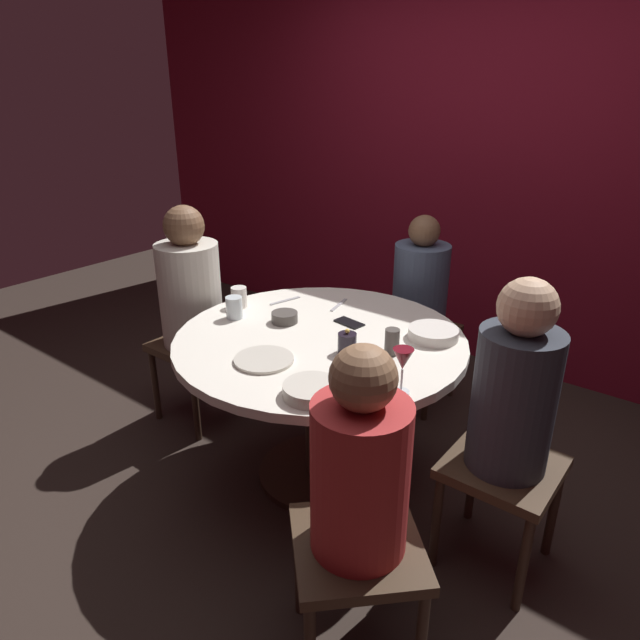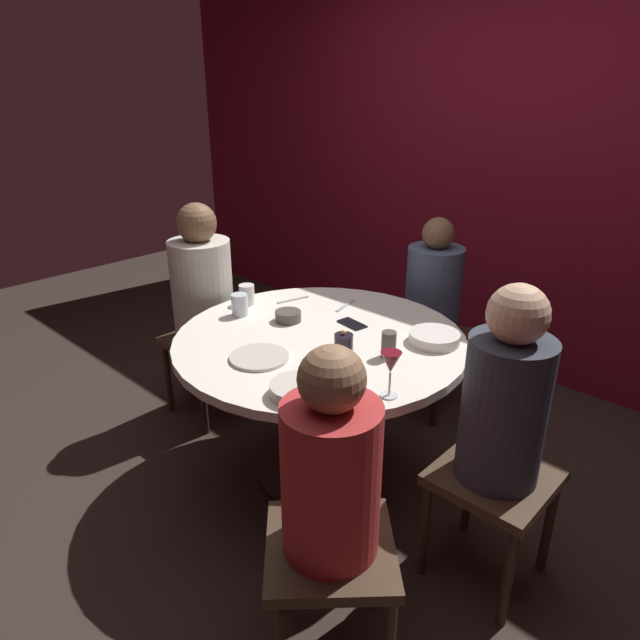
{
  "view_description": "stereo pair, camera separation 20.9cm",
  "coord_description": "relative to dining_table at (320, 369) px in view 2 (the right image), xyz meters",
  "views": [
    {
      "loc": [
        1.4,
        -1.8,
        1.8
      ],
      "look_at": [
        0.0,
        0.0,
        0.83
      ],
      "focal_mm": 31.82,
      "sensor_mm": 36.0,
      "label": 1
    },
    {
      "loc": [
        1.56,
        -1.67,
        1.8
      ],
      "look_at": [
        0.0,
        0.0,
        0.83
      ],
      "focal_mm": 31.82,
      "sensor_mm": 36.0,
      "label": 2
    }
  ],
  "objects": [
    {
      "name": "ground_plane",
      "position": [
        0.0,
        0.0,
        -0.59
      ],
      "size": [
        8.0,
        8.0,
        0.0
      ],
      "primitive_type": "plane",
      "color": "#2D231E"
    },
    {
      "name": "back_wall",
      "position": [
        0.0,
        1.74,
        0.71
      ],
      "size": [
        6.0,
        0.1,
        2.6
      ],
      "primitive_type": "cube",
      "color": "maroon",
      "rests_on": "ground"
    },
    {
      "name": "dining_table",
      "position": [
        0.0,
        0.0,
        0.0
      ],
      "size": [
        1.29,
        1.29,
        0.75
      ],
      "color": "silver",
      "rests_on": "ground"
    },
    {
      "name": "seated_diner_left",
      "position": [
        -0.87,
        0.0,
        0.16
      ],
      "size": [
        0.4,
        0.4,
        1.22
      ],
      "rotation": [
        0.0,
        0.0,
        6.28
      ],
      "color": "#3F2D1E",
      "rests_on": "ground"
    },
    {
      "name": "seated_diner_back",
      "position": [
        0.0,
        0.92,
        0.11
      ],
      "size": [
        0.4,
        0.4,
        1.13
      ],
      "rotation": [
        0.0,
        0.0,
        4.71
      ],
      "color": "#3F2D1E",
      "rests_on": "ground"
    },
    {
      "name": "seated_diner_right",
      "position": [
        0.87,
        0.0,
        0.15
      ],
      "size": [
        0.4,
        0.4,
        1.2
      ],
      "rotation": [
        0.0,
        0.0,
        3.14
      ],
      "color": "#3F2D1E",
      "rests_on": "ground"
    },
    {
      "name": "seated_diner_front_right",
      "position": [
        0.66,
        -0.66,
        0.12
      ],
      "size": [
        0.57,
        0.57,
        1.15
      ],
      "rotation": [
        0.0,
        0.0,
        2.36
      ],
      "color": "#3F2D1E",
      "rests_on": "ground"
    },
    {
      "name": "candle_holder",
      "position": [
        0.19,
        -0.06,
        0.2
      ],
      "size": [
        0.08,
        0.08,
        0.11
      ],
      "color": "black",
      "rests_on": "dining_table"
    },
    {
      "name": "wine_glass",
      "position": [
        0.53,
        -0.21,
        0.29
      ],
      "size": [
        0.08,
        0.08,
        0.18
      ],
      "color": "silver",
      "rests_on": "dining_table"
    },
    {
      "name": "dinner_plate",
      "position": [
        -0.03,
        -0.33,
        0.17
      ],
      "size": [
        0.24,
        0.24,
        0.01
      ],
      "primitive_type": "cylinder",
      "color": "beige",
      "rests_on": "dining_table"
    },
    {
      "name": "cell_phone",
      "position": [
        0.02,
        0.2,
        0.16
      ],
      "size": [
        0.15,
        0.09,
        0.01
      ],
      "primitive_type": "cube",
      "rotation": [
        0.0,
        0.0,
        4.56
      ],
      "color": "black",
      "rests_on": "dining_table"
    },
    {
      "name": "bowl_serving_large",
      "position": [
        0.4,
        0.29,
        0.18
      ],
      "size": [
        0.22,
        0.22,
        0.05
      ],
      "primitive_type": "cylinder",
      "color": "silver",
      "rests_on": "dining_table"
    },
    {
      "name": "bowl_salad_center",
      "position": [
        0.29,
        -0.42,
        0.18
      ],
      "size": [
        0.21,
        0.21,
        0.05
      ],
      "primitive_type": "cylinder",
      "color": "beige",
      "rests_on": "dining_table"
    },
    {
      "name": "bowl_small_white",
      "position": [
        -0.23,
        0.03,
        0.18
      ],
      "size": [
        0.12,
        0.12,
        0.05
      ],
      "primitive_type": "cylinder",
      "color": "#4C4742",
      "rests_on": "dining_table"
    },
    {
      "name": "cup_near_candle",
      "position": [
        -0.54,
        0.04,
        0.21
      ],
      "size": [
        0.08,
        0.08,
        0.1
      ],
      "primitive_type": "cylinder",
      "color": "silver",
      "rests_on": "dining_table"
    },
    {
      "name": "cup_by_left_diner",
      "position": [
        0.34,
        0.05,
        0.22
      ],
      "size": [
        0.06,
        0.06,
        0.11
      ],
      "primitive_type": "cylinder",
      "color": "#4C4742",
      "rests_on": "dining_table"
    },
    {
      "name": "cup_by_right_diner",
      "position": [
        -0.45,
        -0.08,
        0.21
      ],
      "size": [
        0.08,
        0.08,
        0.11
      ],
      "primitive_type": "cylinder",
      "color": "silver",
      "rests_on": "dining_table"
    },
    {
      "name": "fork_near_plate",
      "position": [
        -0.16,
        0.36,
        0.16
      ],
      "size": [
        0.05,
        0.18,
        0.01
      ],
      "primitive_type": "cube",
      "rotation": [
        0.0,
        0.0,
        0.21
      ],
      "color": "#B7B7BC",
      "rests_on": "dining_table"
    },
    {
      "name": "knife_near_plate",
      "position": [
        -0.41,
        0.23,
        0.16
      ],
      "size": [
        0.06,
        0.18,
        0.01
      ],
      "primitive_type": "cube",
      "rotation": [
        0.0,
        0.0,
        -0.26
      ],
      "color": "#B7B7BC",
      "rests_on": "dining_table"
    }
  ]
}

